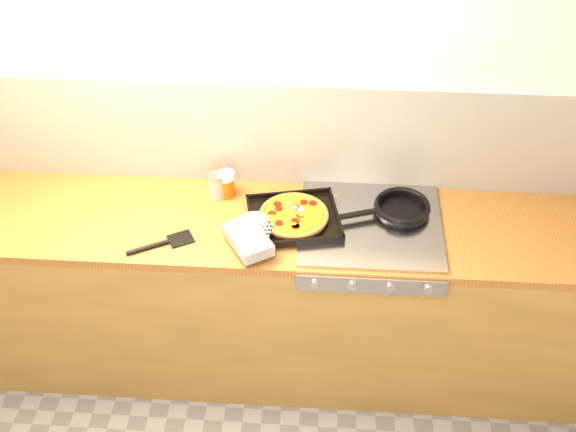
# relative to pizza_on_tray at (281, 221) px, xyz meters

# --- Properties ---
(room_shell) EXTENTS (3.20, 3.20, 3.20)m
(room_shell) POSITION_rel_pizza_on_tray_xyz_m (-0.07, 0.34, 0.21)
(room_shell) COLOR white
(room_shell) RESTS_ON ground
(counter_run) EXTENTS (3.20, 0.62, 0.90)m
(counter_run) POSITION_rel_pizza_on_tray_xyz_m (-0.07, 0.05, -0.49)
(counter_run) COLOR olive
(counter_run) RESTS_ON ground
(stovetop) EXTENTS (0.60, 0.56, 0.02)m
(stovetop) POSITION_rel_pizza_on_tray_xyz_m (0.38, 0.05, -0.04)
(stovetop) COLOR #A1A0A6
(stovetop) RESTS_ON counter_run
(pizza_on_tray) EXTENTS (0.51, 0.51, 0.06)m
(pizza_on_tray) POSITION_rel_pizza_on_tray_xyz_m (0.00, 0.00, 0.00)
(pizza_on_tray) COLOR black
(pizza_on_tray) RESTS_ON stovetop
(frying_pan) EXTENTS (0.43, 0.31, 0.04)m
(frying_pan) POSITION_rel_pizza_on_tray_xyz_m (0.51, 0.13, -0.00)
(frying_pan) COLOR black
(frying_pan) RESTS_ON stovetop
(tomato_can) EXTENTS (0.10, 0.10, 0.12)m
(tomato_can) POSITION_rel_pizza_on_tray_xyz_m (-0.30, 0.21, 0.02)
(tomato_can) COLOR #AD0D0E
(tomato_can) RESTS_ON counter_run
(juice_glass) EXTENTS (0.09, 0.09, 0.12)m
(juice_glass) POSITION_rel_pizza_on_tray_xyz_m (-0.26, 0.22, 0.02)
(juice_glass) COLOR #CD4B0C
(juice_glass) RESTS_ON counter_run
(wooden_spoon) EXTENTS (0.29, 0.13, 0.02)m
(wooden_spoon) POSITION_rel_pizza_on_tray_xyz_m (0.13, 0.19, -0.03)
(wooden_spoon) COLOR #B3774B
(wooden_spoon) RESTS_ON counter_run
(black_spatula) EXTENTS (0.27, 0.18, 0.02)m
(black_spatula) POSITION_rel_pizza_on_tray_xyz_m (-0.48, -0.14, -0.03)
(black_spatula) COLOR black
(black_spatula) RESTS_ON counter_run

